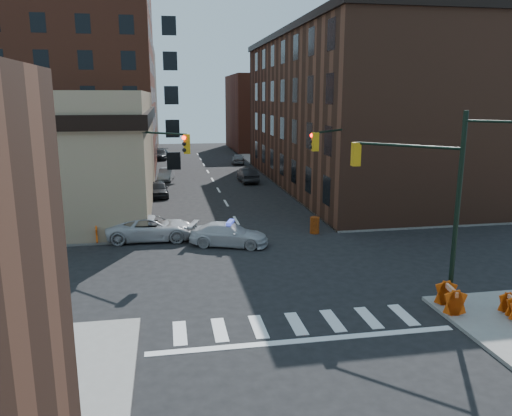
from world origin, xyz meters
name	(u,v)px	position (x,y,z in m)	size (l,w,h in m)	color
ground	(263,267)	(0.00, 0.00, 0.00)	(140.00, 140.00, 0.00)	black
sidewalk_ne	(395,167)	(23.00, 32.75, 0.07)	(34.00, 54.50, 0.15)	gray
bank_building	(3,152)	(-17.00, 16.50, 4.50)	(22.00, 22.00, 9.00)	#8E755D
apartment_block	(44,67)	(-18.50, 40.00, 12.00)	(25.00, 25.00, 24.00)	brown
commercial_row_ne	(350,114)	(13.00, 22.50, 7.00)	(14.00, 34.00, 14.00)	#4E2D1F
filler_nw	(94,100)	(-16.00, 62.00, 8.00)	(20.00, 18.00, 16.00)	brown
filler_ne	(279,112)	(14.00, 58.00, 6.00)	(16.00, 16.00, 12.00)	brown
signal_pole_se	(431,196)	(6.04, -5.52, 4.61)	(5.40, 5.27, 8.00)	black
signal_pole_nw	(148,172)	(-5.85, 5.34, 4.34)	(3.58, 3.67, 8.00)	black
signal_pole_ne	(338,167)	(5.84, 5.35, 4.34)	(3.67, 3.58, 8.00)	black
tree_ne_near	(286,147)	(7.50, 26.00, 3.49)	(3.00, 3.00, 4.85)	black
tree_ne_far	(270,141)	(7.50, 34.00, 3.49)	(3.00, 3.00, 4.85)	black
police_car	(229,234)	(-1.27, 4.06, 0.68)	(1.90, 4.66, 1.35)	silver
pickup	(152,228)	(-5.80, 6.10, 0.75)	(2.49, 5.40, 1.50)	#B9BABE
parked_car_wnear	(159,189)	(-5.50, 19.83, 0.67)	(1.58, 3.93, 1.34)	black
parked_car_wfar	(166,174)	(-4.82, 28.59, 0.64)	(1.35, 3.87, 1.28)	gray
parked_car_wdeep	(161,154)	(-5.50, 46.67, 0.71)	(1.98, 4.87, 1.41)	black
parked_car_enear	(248,175)	(3.44, 25.92, 0.74)	(1.57, 4.52, 1.49)	black
parked_car_efar	(238,159)	(4.49, 40.14, 0.66)	(1.57, 3.90, 1.33)	gray
pedestrian_a	(95,228)	(-9.14, 6.00, 0.94)	(0.57, 0.38, 1.57)	black
pedestrian_b	(47,227)	(-11.87, 6.00, 1.13)	(0.95, 0.74, 1.95)	black
pedestrian_c	(45,224)	(-12.22, 7.25, 1.04)	(1.04, 0.43, 1.77)	black
barrel_road	(315,225)	(4.53, 5.76, 0.54)	(0.60, 0.60, 1.07)	red
barrel_bank	(164,230)	(-5.03, 6.63, 0.44)	(0.49, 0.49, 0.88)	red
barricade_se_b	(450,298)	(6.40, -7.00, 0.66)	(1.35, 0.68, 1.01)	orange
barricade_nw_a	(134,234)	(-6.83, 5.70, 0.55)	(1.06, 0.53, 0.80)	red
barricade_nw_b	(106,233)	(-8.50, 5.70, 0.66)	(1.35, 0.68, 1.01)	#E2520A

